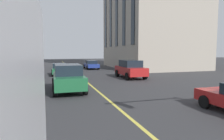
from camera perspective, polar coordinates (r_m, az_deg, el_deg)
The scene contains 5 objects.
lane_centre_line at distance 20.77m, azimuth -8.37°, elevation -2.43°, with size 80.00×0.16×0.01m.
car_green_mid at distance 14.20m, azimuth -12.46°, elevation -2.10°, with size 4.70×2.14×1.88m.
car_green_far at distance 24.36m, azimuth -14.76°, elevation 0.22°, with size 3.90×1.89×1.40m.
car_blue_parked_a at distance 32.19m, azimuth -5.97°, elevation 1.54°, with size 4.40×1.95×1.37m.
car_red_oncoming at distance 21.07m, azimuth 5.27°, elevation 0.35°, with size 4.70×2.14×1.88m.
Camera 1 is at (-0.36, 3.08, 2.74)m, focal length 31.96 mm.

